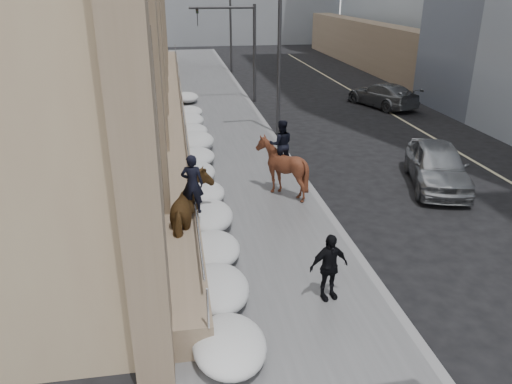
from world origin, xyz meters
TOP-DOWN VIEW (x-y plane):
  - ground at (0.00, 0.00)m, footprint 140.00×140.00m
  - sidewalk at (0.00, 10.00)m, footprint 5.00×80.00m
  - curb at (2.62, 10.00)m, footprint 0.24×80.00m
  - lane_line at (10.50, 10.00)m, footprint 0.15×70.00m
  - streetlight_mid at (2.74, 14.00)m, footprint 1.71×0.24m
  - streetlight_far at (2.74, 34.00)m, footprint 1.71×0.24m
  - traffic_signal at (2.07, 22.00)m, footprint 4.10×0.22m
  - snow_bank at (-1.42, 8.11)m, footprint 1.70×18.10m
  - mounted_horse_left at (-1.89, 2.97)m, footprint 1.50×2.54m
  - mounted_horse_right at (1.40, 6.20)m, footprint 1.74×1.94m
  - pedestrian at (1.16, -0.29)m, footprint 1.05×0.60m
  - car_silver at (7.43, 6.31)m, footprint 3.30×5.19m
  - car_grey at (10.63, 19.29)m, footprint 3.65×5.48m

SIDE VIEW (x-z plane):
  - ground at x=0.00m, z-range 0.00..0.00m
  - lane_line at x=10.50m, z-range 0.00..0.01m
  - sidewalk at x=0.00m, z-range 0.00..0.12m
  - curb at x=2.62m, z-range 0.00..0.12m
  - snow_bank at x=-1.42m, z-range 0.09..0.85m
  - car_grey at x=10.63m, z-range 0.00..1.48m
  - car_silver at x=7.43m, z-range 0.00..1.65m
  - pedestrian at x=1.16m, z-range 0.12..1.81m
  - mounted_horse_left at x=-1.89m, z-range -0.15..2.52m
  - mounted_horse_right at x=1.40m, z-range -0.09..2.59m
  - traffic_signal at x=2.07m, z-range 1.00..7.00m
  - streetlight_mid at x=2.74m, z-range 0.58..8.58m
  - streetlight_far at x=2.74m, z-range 0.58..8.58m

